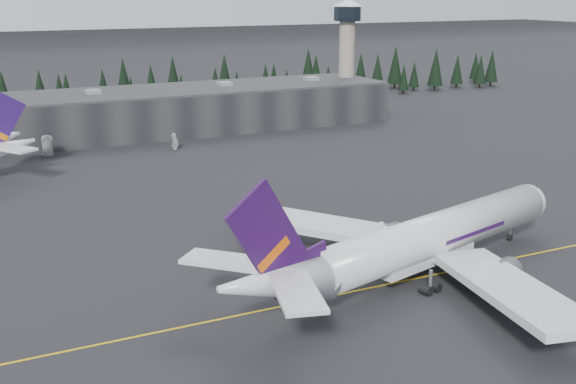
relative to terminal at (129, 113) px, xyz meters
name	(u,v)px	position (x,y,z in m)	size (l,w,h in m)	color
ground	(349,286)	(0.00, -125.00, -6.30)	(1400.00, 1400.00, 0.00)	black
taxiline	(356,291)	(0.00, -127.00, -6.29)	(400.00, 0.40, 0.02)	gold
terminal	(129,113)	(0.00, 0.00, 0.00)	(160.00, 30.00, 12.60)	black
control_tower	(347,44)	(75.00, 3.00, 17.11)	(10.00, 10.00, 37.70)	gray
treeline	(101,93)	(0.00, 37.00, 1.20)	(360.00, 20.00, 15.00)	black
jet_main	(412,244)	(9.09, -127.11, -0.60)	(67.34, 61.28, 20.20)	silver
gse_vehicle_a	(48,154)	(-26.26, -20.01, -5.51)	(2.62, 5.68, 1.58)	silver
gse_vehicle_b	(175,147)	(5.43, -26.17, -5.52)	(1.84, 4.58, 1.56)	silver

